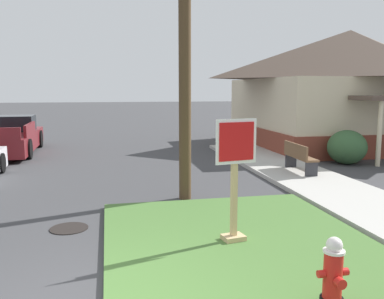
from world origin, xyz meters
The scene contains 10 objects.
grass_corner_patch centered at (2.33, 1.46, 0.04)m, with size 4.43×5.94×0.08m, color #477033.
sidewalk_strip centered at (5.75, 5.32, 0.06)m, with size 2.20×15.43×0.12m, color #B2AFA8.
fire_hydrant centered at (2.74, -0.42, 0.46)m, with size 0.38×0.34×0.82m.
stop_sign centered at (2.24, 1.79, 1.06)m, with size 0.72×0.34×2.03m.
manhole_cover centered at (-0.53, 3.18, 0.01)m, with size 0.70×0.70×0.02m, color black.
pickup_truck_maroon centered at (-3.62, 13.18, 0.62)m, with size 2.15×5.49×1.48m.
street_bench centered at (5.84, 6.78, 0.59)m, with size 0.47×1.64×0.85m.
utility_pole centered at (1.99, 4.84, 4.49)m, with size 1.71×0.28×8.56m.
corner_house centered at (11.13, 12.77, 2.68)m, with size 9.36×9.48×5.22m.
shrub_near_porch centered at (8.33, 8.18, 0.59)m, with size 1.33×1.33×1.18m, color #345933.
Camera 1 is at (0.22, -4.51, 2.58)m, focal length 38.55 mm.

